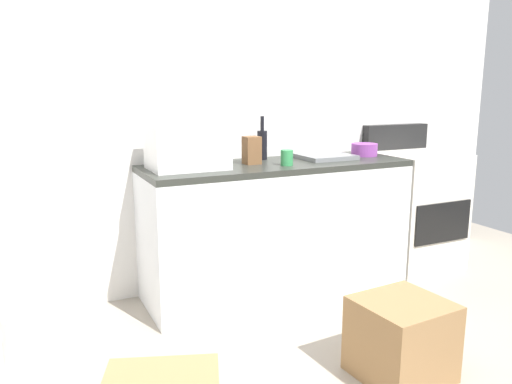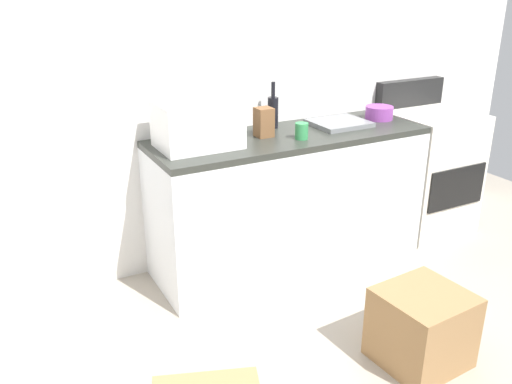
{
  "view_description": "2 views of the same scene",
  "coord_description": "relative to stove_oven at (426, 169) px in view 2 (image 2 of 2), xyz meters",
  "views": [
    {
      "loc": [
        -1.26,
        -1.74,
        1.39
      ],
      "look_at": [
        -0.09,
        0.71,
        0.83
      ],
      "focal_mm": 35.38,
      "sensor_mm": 36.0,
      "label": 1
    },
    {
      "loc": [
        -1.46,
        -1.63,
        1.82
      ],
      "look_at": [
        -0.17,
        0.78,
        0.74
      ],
      "focal_mm": 38.26,
      "sensor_mm": 36.0,
      "label": 2
    }
  ],
  "objects": [
    {
      "name": "ground_plane",
      "position": [
        -1.52,
        -1.21,
        -0.47
      ],
      "size": [
        6.0,
        6.0,
        0.0
      ],
      "primitive_type": "plane",
      "color": "#9E9384"
    },
    {
      "name": "wall_back",
      "position": [
        -1.52,
        0.34,
        0.83
      ],
      "size": [
        5.0,
        0.1,
        2.6
      ],
      "primitive_type": "cube",
      "color": "silver",
      "rests_on": "ground_plane"
    },
    {
      "name": "kitchen_counter",
      "position": [
        -1.22,
        -0.01,
        -0.02
      ],
      "size": [
        1.8,
        0.6,
        0.9
      ],
      "color": "silver",
      "rests_on": "ground_plane"
    },
    {
      "name": "stove_oven",
      "position": [
        0.0,
        0.0,
        0.0
      ],
      "size": [
        0.6,
        0.61,
        1.1
      ],
      "color": "silver",
      "rests_on": "ground_plane"
    },
    {
      "name": "microwave",
      "position": [
        -1.84,
        0.01,
        0.57
      ],
      "size": [
        0.46,
        0.34,
        0.27
      ],
      "primitive_type": "cube",
      "color": "white",
      "rests_on": "kitchen_counter"
    },
    {
      "name": "sink_basin",
      "position": [
        -0.82,
        0.03,
        0.45
      ],
      "size": [
        0.36,
        0.32,
        0.03
      ],
      "primitive_type": "cube",
      "color": "slate",
      "rests_on": "kitchen_counter"
    },
    {
      "name": "wine_bottle",
      "position": [
        -1.24,
        0.18,
        0.54
      ],
      "size": [
        0.07,
        0.07,
        0.3
      ],
      "color": "black",
      "rests_on": "kitchen_counter"
    },
    {
      "name": "coffee_mug",
      "position": [
        -1.22,
        -0.14,
        0.48
      ],
      "size": [
        0.08,
        0.08,
        0.1
      ],
      "primitive_type": "cylinder",
      "color": "#338C4C",
      "rests_on": "kitchen_counter"
    },
    {
      "name": "knife_block",
      "position": [
        -1.39,
        0.02,
        0.52
      ],
      "size": [
        0.1,
        0.1,
        0.18
      ],
      "primitive_type": "cube",
      "color": "brown",
      "rests_on": "kitchen_counter"
    },
    {
      "name": "mixing_bowl",
      "position": [
        -0.48,
        0.04,
        0.48
      ],
      "size": [
        0.19,
        0.19,
        0.09
      ],
      "primitive_type": "cylinder",
      "color": "purple",
      "rests_on": "kitchen_counter"
    },
    {
      "name": "cardboard_box_large",
      "position": [
        -1.18,
        -1.22,
        -0.27
      ],
      "size": [
        0.44,
        0.42,
        0.39
      ],
      "primitive_type": "cube",
      "rotation": [
        0.0,
        0.0,
        0.07
      ],
      "color": "olive",
      "rests_on": "ground_plane"
    }
  ]
}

